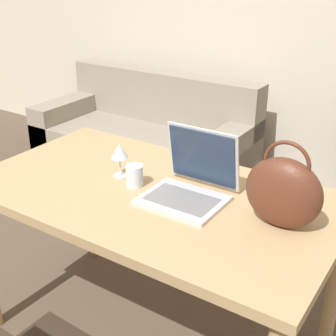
{
  "coord_description": "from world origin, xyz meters",
  "views": [
    {
      "loc": [
        1.0,
        -0.54,
        1.65
      ],
      "look_at": [
        0.09,
        0.83,
        0.9
      ],
      "focal_mm": 50.0,
      "sensor_mm": 36.0,
      "label": 1
    }
  ],
  "objects_px": {
    "wine_glass": "(119,152)",
    "handbag": "(284,192)",
    "drinking_glass": "(135,176)",
    "couch": "(146,145)",
    "laptop": "(192,179)"
  },
  "relations": [
    {
      "from": "couch",
      "to": "drinking_glass",
      "type": "relative_size",
      "value": 18.59
    },
    {
      "from": "laptop",
      "to": "wine_glass",
      "type": "distance_m",
      "value": 0.35
    },
    {
      "from": "couch",
      "to": "handbag",
      "type": "distance_m",
      "value": 2.17
    },
    {
      "from": "couch",
      "to": "wine_glass",
      "type": "distance_m",
      "value": 1.71
    },
    {
      "from": "couch",
      "to": "laptop",
      "type": "distance_m",
      "value": 1.88
    },
    {
      "from": "wine_glass",
      "to": "couch",
      "type": "bearing_deg",
      "value": 122.4
    },
    {
      "from": "drinking_glass",
      "to": "handbag",
      "type": "distance_m",
      "value": 0.63
    },
    {
      "from": "handbag",
      "to": "wine_glass",
      "type": "bearing_deg",
      "value": 179.48
    },
    {
      "from": "drinking_glass",
      "to": "handbag",
      "type": "height_order",
      "value": "handbag"
    },
    {
      "from": "wine_glass",
      "to": "handbag",
      "type": "xyz_separation_m",
      "value": [
        0.72,
        -0.01,
        0.02
      ]
    },
    {
      "from": "drinking_glass",
      "to": "wine_glass",
      "type": "relative_size",
      "value": 0.59
    },
    {
      "from": "wine_glass",
      "to": "handbag",
      "type": "distance_m",
      "value": 0.73
    },
    {
      "from": "wine_glass",
      "to": "drinking_glass",
      "type": "bearing_deg",
      "value": -19.52
    },
    {
      "from": "laptop",
      "to": "wine_glass",
      "type": "xyz_separation_m",
      "value": [
        -0.35,
        -0.02,
        0.04
      ]
    },
    {
      "from": "laptop",
      "to": "couch",
      "type": "bearing_deg",
      "value": 132.14
    }
  ]
}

